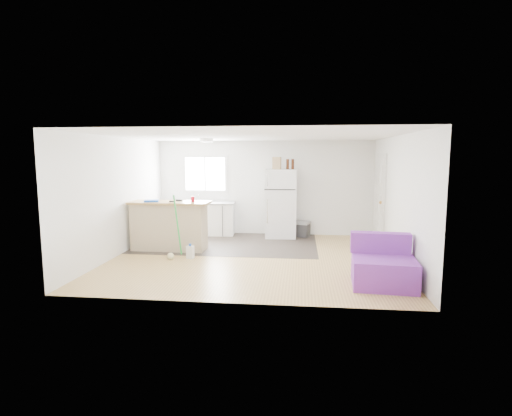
% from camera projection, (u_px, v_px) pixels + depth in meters
% --- Properties ---
extents(room, '(5.51, 5.01, 2.41)m').
position_uv_depth(room, '(253.00, 198.00, 7.80)').
color(room, '#AB8447').
rests_on(room, ground).
extents(vinyl_zone, '(4.05, 2.50, 0.00)m').
position_uv_depth(vinyl_zone, '(228.00, 243.00, 9.27)').
color(vinyl_zone, '#2F2823').
rests_on(vinyl_zone, floor).
extents(window, '(1.18, 0.06, 0.98)m').
position_uv_depth(window, '(205.00, 174.00, 10.38)').
color(window, white).
rests_on(window, back_wall).
extents(interior_door, '(0.11, 0.92, 2.10)m').
position_uv_depth(interior_door, '(380.00, 200.00, 9.05)').
color(interior_door, white).
rests_on(interior_door, right_wall).
extents(ceiling_fixture, '(0.30, 0.30, 0.07)m').
position_uv_depth(ceiling_fixture, '(206.00, 140.00, 8.97)').
color(ceiling_fixture, white).
rests_on(ceiling_fixture, ceiling).
extents(kitchen_cabinets, '(1.91, 0.70, 1.11)m').
position_uv_depth(kitchen_cabinets, '(198.00, 218.00, 10.26)').
color(kitchen_cabinets, white).
rests_on(kitchen_cabinets, floor).
extents(peninsula, '(1.72, 0.68, 1.05)m').
position_uv_depth(peninsula, '(169.00, 225.00, 8.59)').
color(peninsula, tan).
rests_on(peninsula, floor).
extents(refrigerator, '(0.79, 0.75, 1.69)m').
position_uv_depth(refrigerator, '(280.00, 203.00, 9.90)').
color(refrigerator, white).
rests_on(refrigerator, floor).
extents(cooler, '(0.60, 0.49, 0.39)m').
position_uv_depth(cooler, '(299.00, 229.00, 10.04)').
color(cooler, '#2F2F31').
rests_on(cooler, floor).
extents(purple_seat, '(1.02, 0.97, 0.78)m').
position_uv_depth(purple_seat, '(383.00, 267.00, 6.26)').
color(purple_seat, purple).
rests_on(purple_seat, floor).
extents(cleaner_jug, '(0.16, 0.13, 0.30)m').
position_uv_depth(cleaner_jug, '(190.00, 252.00, 7.88)').
color(cleaner_jug, white).
rests_on(cleaner_jug, floor).
extents(mop, '(0.22, 0.36, 1.29)m').
position_uv_depth(mop, '(173.00, 248.00, 7.82)').
color(mop, green).
rests_on(mop, floor).
extents(red_cup, '(0.10, 0.10, 0.12)m').
position_uv_depth(red_cup, '(193.00, 199.00, 8.44)').
color(red_cup, '#B80B1A').
rests_on(red_cup, peninsula).
extents(blue_tray, '(0.35, 0.30, 0.04)m').
position_uv_depth(blue_tray, '(152.00, 201.00, 8.48)').
color(blue_tray, blue).
rests_on(blue_tray, peninsula).
extents(tool_a, '(0.15, 0.07, 0.03)m').
position_uv_depth(tool_a, '(179.00, 200.00, 8.61)').
color(tool_a, black).
rests_on(tool_a, peninsula).
extents(tool_b, '(0.11, 0.07, 0.03)m').
position_uv_depth(tool_b, '(172.00, 201.00, 8.41)').
color(tool_b, black).
rests_on(tool_b, peninsula).
extents(cardboard_box, '(0.22, 0.15, 0.30)m').
position_uv_depth(cardboard_box, '(277.00, 163.00, 9.70)').
color(cardboard_box, tan).
rests_on(cardboard_box, refrigerator).
extents(bottle_left, '(0.08, 0.08, 0.25)m').
position_uv_depth(bottle_left, '(288.00, 164.00, 9.69)').
color(bottle_left, '#3D1B0B').
rests_on(bottle_left, refrigerator).
extents(bottle_right, '(0.09, 0.09, 0.25)m').
position_uv_depth(bottle_right, '(293.00, 164.00, 9.71)').
color(bottle_right, '#3D1B0B').
rests_on(bottle_right, refrigerator).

